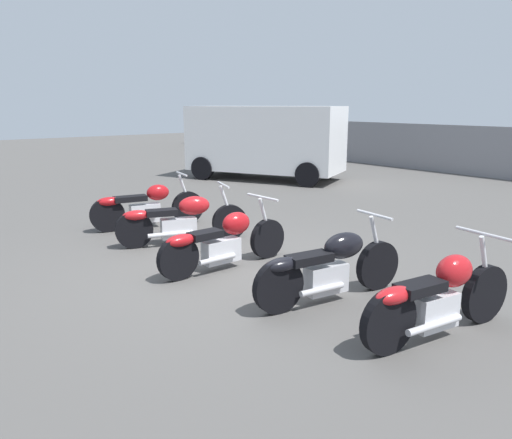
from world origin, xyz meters
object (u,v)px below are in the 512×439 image
(motorcycle_slot_0, at_px, (146,206))
(motorcycle_slot_1, at_px, (180,220))
(motorcycle_slot_4, at_px, (438,298))
(parked_van, at_px, (265,139))
(motorcycle_slot_2, at_px, (223,241))
(motorcycle_slot_3, at_px, (329,267))

(motorcycle_slot_0, distance_m, motorcycle_slot_1, 1.37)
(motorcycle_slot_4, bearing_deg, motorcycle_slot_0, -170.09)
(motorcycle_slot_1, relative_size, parked_van, 0.43)
(motorcycle_slot_0, bearing_deg, motorcycle_slot_2, 6.60)
(motorcycle_slot_2, xyz_separation_m, motorcycle_slot_3, (1.73, 0.29, 0.02))
(motorcycle_slot_3, bearing_deg, motorcycle_slot_4, 14.23)
(motorcycle_slot_1, distance_m, motorcycle_slot_3, 3.24)
(motorcycle_slot_0, bearing_deg, motorcycle_slot_3, 12.04)
(motorcycle_slot_1, xyz_separation_m, parked_van, (-4.77, 5.76, 0.81))
(motorcycle_slot_2, relative_size, parked_van, 0.43)
(motorcycle_slot_3, bearing_deg, parked_van, 152.96)
(motorcycle_slot_2, distance_m, motorcycle_slot_3, 1.76)
(motorcycle_slot_1, distance_m, parked_van, 7.52)
(motorcycle_slot_1, bearing_deg, motorcycle_slot_3, 20.08)
(motorcycle_slot_1, height_order, motorcycle_slot_4, motorcycle_slot_4)
(motorcycle_slot_0, xyz_separation_m, motorcycle_slot_1, (1.37, -0.05, 0.00))
(motorcycle_slot_3, distance_m, motorcycle_slot_4, 1.33)
(motorcycle_slot_4, height_order, parked_van, parked_van)
(motorcycle_slot_1, height_order, motorcycle_slot_2, motorcycle_slot_1)
(motorcycle_slot_0, height_order, motorcycle_slot_4, motorcycle_slot_4)
(motorcycle_slot_0, distance_m, motorcycle_slot_4, 5.93)
(motorcycle_slot_0, xyz_separation_m, motorcycle_slot_3, (4.61, 0.05, 0.01))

